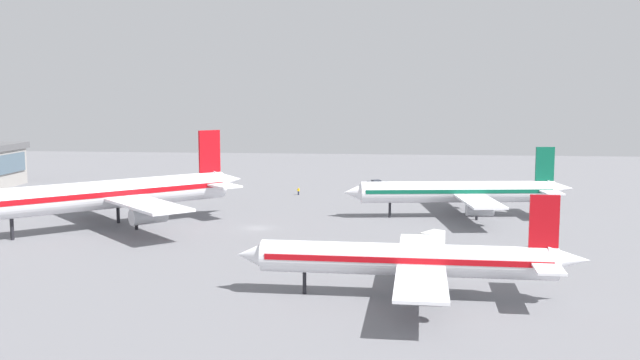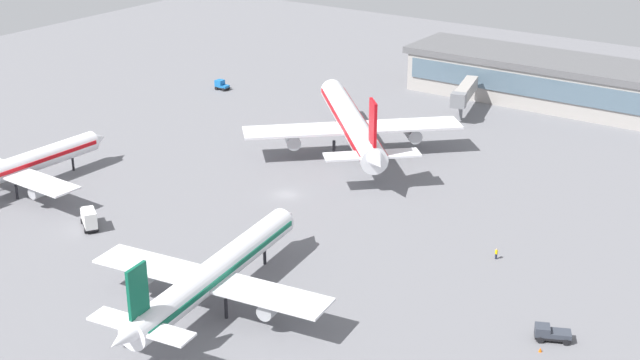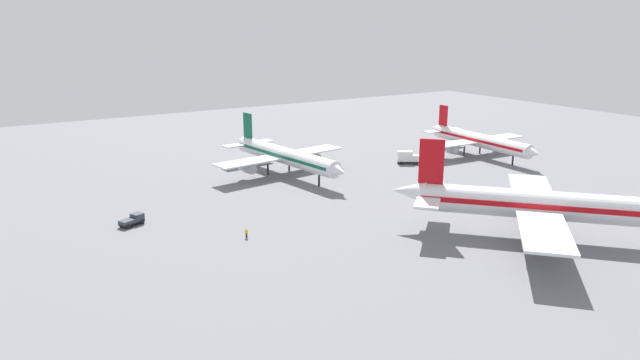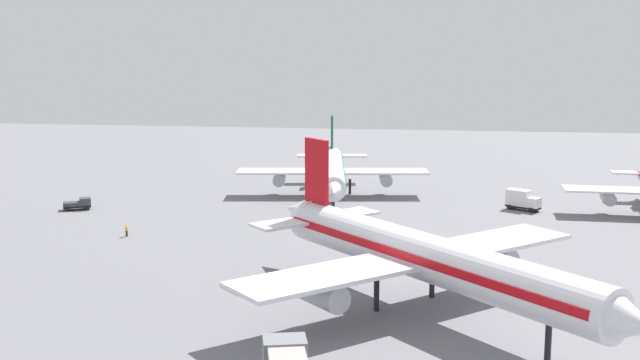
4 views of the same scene
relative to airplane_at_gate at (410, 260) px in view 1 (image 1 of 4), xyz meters
name	(u,v)px [view 1 (image 1 of 4)]	position (x,y,z in m)	size (l,w,h in m)	color
ground	(257,228)	(-39.68, -25.11, -4.40)	(288.00, 288.00, 0.00)	slate
airplane_at_gate	(410,260)	(0.00, 0.00, 0.00)	(31.86, 39.78, 12.11)	white
airplane_taxiing	(460,192)	(-54.20, 10.21, 0.32)	(34.44, 42.62, 12.98)	white
airplane_distant	(110,194)	(-37.07, -49.88, 1.43)	(40.62, 42.11, 16.03)	white
catering_truck	(430,243)	(-22.01, 3.31, -2.71)	(5.72, 4.68, 3.30)	black
pushback_tractor	(375,183)	(-94.16, -6.63, -3.43)	(4.79, 3.63, 1.90)	black
ground_crew_worker	(298,191)	(-79.53, -23.20, -3.55)	(0.53, 0.53, 1.67)	#1E2338
safety_cone_near_gate	(388,186)	(-94.16, -3.40, -4.10)	(0.44, 0.44, 0.60)	#EA590C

